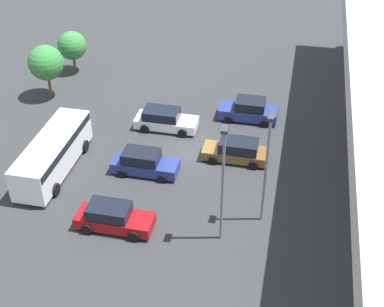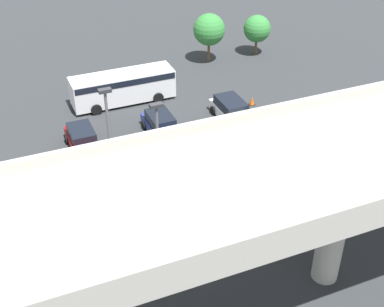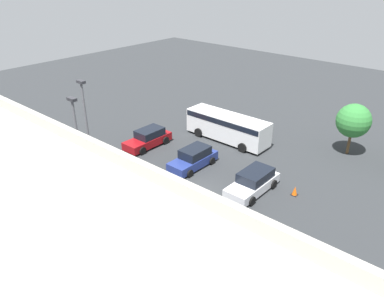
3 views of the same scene
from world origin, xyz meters
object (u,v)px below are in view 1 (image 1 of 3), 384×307
object	(u,v)px
tree_front_centre	(46,63)
lamp_post_mid_lot	(223,177)
parked_car_4	(165,120)
shuttle_bus	(53,152)
lamp_post_near_aisle	(267,161)
parked_car_3	(113,217)
parked_car_0	(249,110)
traffic_cone	(155,106)
tree_front_left	(72,46)
parked_car_2	(144,163)
parked_car_1	(236,151)

from	to	relation	value
tree_front_centre	lamp_post_mid_lot	bearing A→B (deg)	50.69
parked_car_4	shuttle_bus	bearing A→B (deg)	-131.62
parked_car_4	lamp_post_near_aisle	xyz separation A→B (m)	(8.79, 8.32, 3.57)
parked_car_3	parked_car_0	bearing A→B (deg)	66.02
parked_car_3	traffic_cone	distance (m)	13.99
parked_car_0	tree_front_centre	size ratio (longest dim) A/B	1.00
parked_car_3	tree_front_centre	world-z (taller)	tree_front_centre
tree_front_left	traffic_cone	distance (m)	10.59
parked_car_3	shuttle_bus	bearing A→B (deg)	141.31
parked_car_2	parked_car_3	xyz separation A→B (m)	(5.66, -0.24, 0.00)
tree_front_left	shuttle_bus	bearing A→B (deg)	17.37
parked_car_2	lamp_post_mid_lot	size ratio (longest dim) A/B	0.59
tree_front_left	tree_front_centre	world-z (taller)	tree_front_centre
lamp_post_mid_lot	tree_front_centre	xyz separation A→B (m)	(-13.81, -16.86, -1.40)
parked_car_4	lamp_post_near_aisle	world-z (taller)	lamp_post_near_aisle
parked_car_0	shuttle_bus	xyz separation A→B (m)	(9.45, -12.04, 0.68)
parked_car_1	parked_car_2	world-z (taller)	parked_car_2
parked_car_1	tree_front_centre	distance (m)	17.74
parked_car_4	lamp_post_mid_lot	size ratio (longest dim) A/B	0.62
parked_car_2	parked_car_4	xyz separation A→B (m)	(-5.70, -0.04, 0.00)
parked_car_3	lamp_post_mid_lot	world-z (taller)	lamp_post_mid_lot
parked_car_4	tree_front_centre	size ratio (longest dim) A/B	1.04
parked_car_0	parked_car_4	distance (m)	6.64
lamp_post_mid_lot	parked_car_4	bearing A→B (deg)	-150.50
shuttle_bus	traffic_cone	distance (m)	10.36
shuttle_bus	lamp_post_mid_lot	distance (m)	13.20
parked_car_1	shuttle_bus	distance (m)	12.51
traffic_cone	lamp_post_near_aisle	bearing A→B (deg)	40.98
tree_front_left	traffic_cone	bearing A→B (deg)	59.96
parked_car_2	parked_car_3	size ratio (longest dim) A/B	0.97
parked_car_1	parked_car_3	size ratio (longest dim) A/B	0.98
parked_car_0	parked_car_3	xyz separation A→B (m)	(14.08, -6.26, -0.03)
parked_car_1	shuttle_bus	bearing A→B (deg)	17.73
parked_car_4	shuttle_bus	world-z (taller)	shuttle_bus
parked_car_1	shuttle_bus	xyz separation A→B (m)	(3.80, -11.89, 0.72)
parked_car_2	lamp_post_near_aisle	world-z (taller)	lamp_post_near_aisle
tree_front_left	lamp_post_near_aisle	bearing A→B (deg)	48.70
parked_car_3	parked_car_4	distance (m)	11.36
lamp_post_mid_lot	tree_front_left	distance (m)	25.11
parked_car_0	lamp_post_mid_lot	xyz separation A→B (m)	(13.63, 0.12, 3.68)
shuttle_bus	lamp_post_mid_lot	xyz separation A→B (m)	(4.18, 12.16, 3.00)
lamp_post_near_aisle	tree_front_centre	world-z (taller)	lamp_post_near_aisle
lamp_post_near_aisle	tree_front_centre	distance (m)	22.34
lamp_post_near_aisle	traffic_cone	bearing A→B (deg)	-139.02
parked_car_0	shuttle_bus	distance (m)	15.32
parked_car_4	lamp_post_mid_lot	bearing A→B (deg)	-60.50
tree_front_left	lamp_post_mid_lot	bearing A→B (deg)	41.81
parked_car_0	lamp_post_near_aisle	bearing A→B (deg)	101.10
parked_car_0	shuttle_bus	size ratio (longest dim) A/B	0.55
parked_car_4	tree_front_centre	world-z (taller)	tree_front_centre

